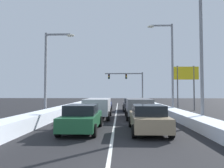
{
  "coord_description": "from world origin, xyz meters",
  "views": [
    {
      "loc": [
        0.34,
        -5.37,
        2.19
      ],
      "look_at": [
        -0.65,
        21.55,
        3.35
      ],
      "focal_mm": 32.03,
      "sensor_mm": 36.0,
      "label": 1
    }
  ],
  "objects": [
    {
      "name": "sedan_charcoal_right_lane_third",
      "position": [
        1.76,
        18.58,
        0.76
      ],
      "size": [
        2.0,
        4.5,
        1.51
      ],
      "color": "#38383D",
      "rests_on": "ground"
    },
    {
      "name": "street_lamp_right_mid",
      "position": [
        5.5,
        15.31,
        5.49
      ],
      "size": [
        2.66,
        0.36,
        9.33
      ],
      "color": "gray",
      "rests_on": "ground"
    },
    {
      "name": "street_lamp_right_near",
      "position": [
        5.69,
        8.5,
        5.5
      ],
      "size": [
        2.66,
        0.36,
        9.33
      ],
      "color": "gray",
      "rests_on": "ground"
    },
    {
      "name": "snow_bank_left_shoulder",
      "position": [
        -5.3,
        17.01,
        0.4
      ],
      "size": [
        1.4,
        37.42,
        0.79
      ],
      "primitive_type": "cube",
      "color": "silver",
      "rests_on": "ground"
    },
    {
      "name": "traffic_light_gantry",
      "position": [
        2.57,
        34.01,
        4.5
      ],
      "size": [
        7.54,
        0.47,
        6.2
      ],
      "color": "slate",
      "rests_on": "ground"
    },
    {
      "name": "snow_bank_right_shoulder",
      "position": [
        5.3,
        17.01,
        0.32
      ],
      "size": [
        1.41,
        37.42,
        0.65
      ],
      "primitive_type": "cube",
      "color": "silver",
      "rests_on": "ground"
    },
    {
      "name": "sedan_navy_center_lane_third",
      "position": [
        -1.58,
        18.61,
        0.76
      ],
      "size": [
        2.0,
        4.5,
        1.51
      ],
      "color": "navy",
      "rests_on": "ground"
    },
    {
      "name": "roadside_sign_right",
      "position": [
        8.53,
        19.53,
        4.02
      ],
      "size": [
        3.2,
        0.16,
        5.5
      ],
      "color": "#59595B",
      "rests_on": "ground"
    },
    {
      "name": "sedan_green_center_lane_nearest",
      "position": [
        -1.78,
        5.97,
        0.76
      ],
      "size": [
        2.0,
        4.5,
        1.51
      ],
      "color": "#1E5633",
      "rests_on": "ground"
    },
    {
      "name": "suv_silver_center_lane_second",
      "position": [
        -1.48,
        11.74,
        1.02
      ],
      "size": [
        2.16,
        4.9,
        1.67
      ],
      "color": "#B7BABF",
      "rests_on": "ground"
    },
    {
      "name": "street_lamp_left_mid",
      "position": [
        -5.8,
        12.01,
        4.54
      ],
      "size": [
        2.66,
        0.36,
        7.51
      ],
      "color": "gray",
      "rests_on": "ground"
    },
    {
      "name": "ground_plane",
      "position": [
        0.0,
        13.61,
        0.0
      ],
      "size": [
        120.0,
        120.0,
        0.0
      ],
      "primitive_type": "plane",
      "color": "black"
    },
    {
      "name": "suv_gray_right_lane_second",
      "position": [
        1.95,
        11.83,
        1.02
      ],
      "size": [
        2.16,
        4.9,
        1.67
      ],
      "color": "slate",
      "rests_on": "ground"
    },
    {
      "name": "lane_stripe_between_right_lane_and_center_lane",
      "position": [
        -0.0,
        17.01,
        0.0
      ],
      "size": [
        0.14,
        37.42,
        0.01
      ],
      "primitive_type": "cube",
      "color": "silver",
      "rests_on": "ground"
    },
    {
      "name": "sedan_tan_right_lane_nearest",
      "position": [
        1.93,
        5.88,
        0.76
      ],
      "size": [
        2.0,
        4.5,
        1.51
      ],
      "color": "#937F60",
      "rests_on": "ground"
    }
  ]
}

